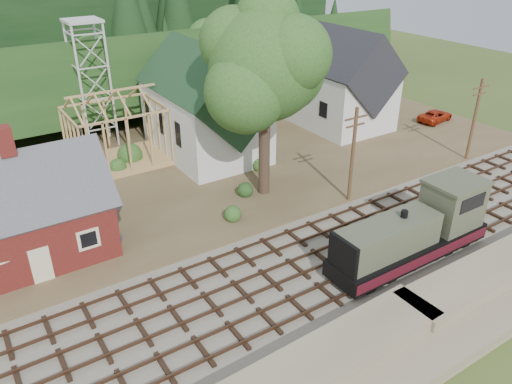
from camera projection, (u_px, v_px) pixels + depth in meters
ground at (322, 262)px, 33.16m from camera, size 140.00×140.00×0.00m
embankment at (424, 339)px, 26.84m from camera, size 64.00×5.00×1.60m
railroad_bed at (323, 261)px, 33.12m from camera, size 64.00×11.00×0.16m
village_flat at (198, 165)px, 46.46m from camera, size 64.00×26.00×0.30m
hillside at (113, 102)px, 64.36m from camera, size 70.00×28.96×12.74m
ridge at (79, 75)px, 76.24m from camera, size 80.00×20.00×12.00m
depot at (24, 216)px, 32.11m from camera, size 10.80×7.41×9.00m
church at (206, 105)px, 46.34m from camera, size 8.40×15.17×13.00m
farmhouse at (341, 84)px, 53.70m from camera, size 8.40×10.80×10.60m
timber_frame at (117, 134)px, 45.09m from camera, size 8.20×6.20×6.99m
lattice_tower at (86, 46)px, 46.41m from camera, size 3.20×3.20×12.12m
big_tree at (266, 72)px, 36.96m from camera, size 10.90×8.40×14.70m
telegraph_pole_near at (353, 154)px, 38.43m from camera, size 2.20×0.28×8.00m
telegraph_pole_far at (474, 119)px, 45.67m from camera, size 2.20×0.28×8.00m
locomotive at (416, 232)px, 32.46m from camera, size 12.04×3.01×4.81m
car_blue at (106, 227)px, 35.34m from camera, size 1.78×3.71×1.22m
car_red at (435, 116)px, 56.52m from camera, size 4.94×2.81×1.30m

